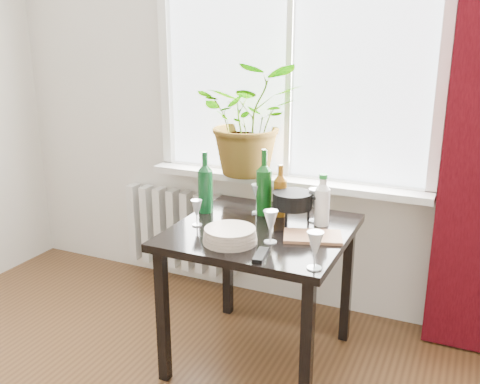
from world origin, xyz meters
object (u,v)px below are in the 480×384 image
at_px(potted_plant, 251,119).
at_px(table, 261,245).
at_px(wineglass_far_right, 315,250).
at_px(wineglass_back_center, 316,205).
at_px(wine_bottle_left, 205,182).
at_px(cutting_board, 313,236).
at_px(plate_stack, 230,235).
at_px(fondue_pot, 292,207).
at_px(wineglass_front_left, 197,213).
at_px(cleaning_bottle, 322,200).
at_px(wineglass_back_left, 258,199).
at_px(wine_bottle_right, 264,182).
at_px(tv_remote, 261,255).
at_px(radiator, 181,230).
at_px(wineglass_front_right, 271,226).
at_px(bottle_amber, 280,190).

bearing_deg(potted_plant, table, -61.74).
bearing_deg(wineglass_far_right, wineglass_back_center, 106.49).
height_order(wine_bottle_left, cutting_board, wine_bottle_left).
xyz_separation_m(plate_stack, fondue_pot, (0.17, 0.39, 0.05)).
height_order(wineglass_front_left, fondue_pot, fondue_pot).
height_order(cleaning_bottle, wineglass_front_left, cleaning_bottle).
height_order(wineglass_back_center, wineglass_back_left, wineglass_back_center).
height_order(wine_bottle_right, cutting_board, wine_bottle_right).
bearing_deg(potted_plant, fondue_pot, -45.84).
height_order(table, wine_bottle_left, wine_bottle_left).
bearing_deg(wineglass_front_left, wineglass_back_center, 30.38).
distance_m(wineglass_back_left, tv_remote, 0.58).
distance_m(table, plate_stack, 0.27).
xyz_separation_m(radiator, wineglass_front_right, (0.96, -0.79, 0.44)).
height_order(radiator, cutting_board, cutting_board).
xyz_separation_m(wine_bottle_right, tv_remote, (0.20, -0.53, -0.17)).
height_order(table, potted_plant, potted_plant).
height_order(radiator, tv_remote, tv_remote).
distance_m(tv_remote, cutting_board, 0.34).
bearing_deg(wine_bottle_left, cutting_board, -11.54).
distance_m(potted_plant, fondue_pot, 0.70).
xyz_separation_m(wine_bottle_right, wineglass_front_right, (0.18, -0.36, -0.10)).
distance_m(bottle_amber, tv_remote, 0.57).
xyz_separation_m(tv_remote, cutting_board, (0.14, 0.30, -0.00)).
height_order(wineglass_front_left, tv_remote, wineglass_front_left).
xyz_separation_m(wine_bottle_left, cutting_board, (0.64, -0.13, -0.16)).
height_order(wineglass_back_center, cutting_board, wineglass_back_center).
xyz_separation_m(wine_bottle_right, wineglass_back_left, (-0.03, -0.00, -0.10)).
height_order(radiator, cleaning_bottle, cleaning_bottle).
distance_m(radiator, wineglass_far_right, 1.63).
relative_size(wine_bottle_right, wineglass_back_left, 2.19).
distance_m(wine_bottle_left, plate_stack, 0.48).
distance_m(potted_plant, wineglass_front_left, 0.78).
distance_m(wineglass_back_left, cutting_board, 0.44).
xyz_separation_m(wine_bottle_left, wineglass_far_right, (0.75, -0.46, -0.09)).
xyz_separation_m(bottle_amber, cutting_board, (0.25, -0.24, -0.13)).
height_order(table, bottle_amber, bottle_amber).
bearing_deg(bottle_amber, wineglass_far_right, -57.42).
distance_m(wine_bottle_left, bottle_amber, 0.40).
distance_m(table, cleaning_bottle, 0.38).
bearing_deg(radiator, wineglass_back_left, -29.92).
bearing_deg(wine_bottle_right, wineglass_back_left, -174.28).
height_order(radiator, wineglass_back_center, wineglass_back_center).
xyz_separation_m(table, wineglass_front_left, (-0.31, -0.10, 0.16)).
distance_m(radiator, cutting_board, 1.35).
distance_m(wine_bottle_left, cutting_board, 0.67).
height_order(wineglass_far_right, fondue_pot, wineglass_far_right).
relative_size(wine_bottle_left, wineglass_front_left, 2.48).
bearing_deg(cleaning_bottle, table, -146.28).
distance_m(cleaning_bottle, wineglass_front_left, 0.63).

